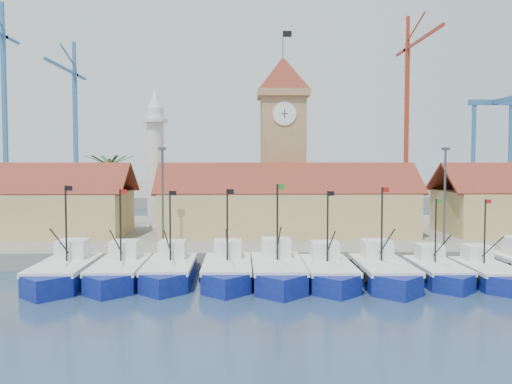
{
  "coord_description": "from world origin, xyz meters",
  "views": [
    {
      "loc": [
        -4.89,
        -40.06,
        9.43
      ],
      "look_at": [
        -3.31,
        18.0,
        6.1
      ],
      "focal_mm": 40.0,
      "sensor_mm": 36.0,
      "label": 1
    }
  ],
  "objects_px": {
    "boat_5": "(329,274)",
    "minaret": "(155,157)",
    "boat_0": "(63,275)",
    "clock_tower": "(283,138)"
  },
  "relations": [
    {
      "from": "clock_tower",
      "to": "minaret",
      "type": "xyz_separation_m",
      "value": [
        -15.0,
        2.0,
        -2.23
      ]
    },
    {
      "from": "boat_0",
      "to": "clock_tower",
      "type": "bearing_deg",
      "value": 52.23
    },
    {
      "from": "boat_5",
      "to": "clock_tower",
      "type": "xyz_separation_m",
      "value": [
        -1.78,
        23.67,
        11.19
      ]
    },
    {
      "from": "boat_5",
      "to": "minaret",
      "type": "xyz_separation_m",
      "value": [
        -16.78,
        25.67,
        8.96
      ]
    },
    {
      "from": "boat_0",
      "to": "minaret",
      "type": "relative_size",
      "value": 0.64
    },
    {
      "from": "boat_0",
      "to": "minaret",
      "type": "xyz_separation_m",
      "value": [
        3.19,
        25.48,
        8.91
      ]
    },
    {
      "from": "boat_0",
      "to": "boat_5",
      "type": "distance_m",
      "value": 19.97
    },
    {
      "from": "boat_0",
      "to": "clock_tower",
      "type": "height_order",
      "value": "clock_tower"
    },
    {
      "from": "boat_5",
      "to": "minaret",
      "type": "height_order",
      "value": "minaret"
    },
    {
      "from": "boat_5",
      "to": "clock_tower",
      "type": "distance_m",
      "value": 26.24
    }
  ]
}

